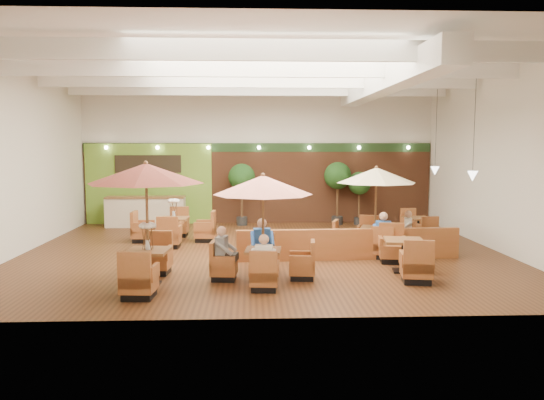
{
  "coord_description": "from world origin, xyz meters",
  "views": [
    {
      "loc": [
        -0.36,
        -15.41,
        3.17
      ],
      "look_at": [
        0.3,
        0.5,
        1.5
      ],
      "focal_mm": 35.0,
      "sensor_mm": 36.0,
      "label": 1
    }
  ],
  "objects": [
    {
      "name": "diner_2",
      "position": [
        -0.98,
        -3.17,
        0.76
      ],
      "size": [
        0.37,
        0.43,
        0.81
      ],
      "rotation": [
        0.0,
        0.0,
        4.52
      ],
      "color": "slate",
      "rests_on": "ground"
    },
    {
      "name": "table_0",
      "position": [
        -2.67,
        -3.56,
        2.13
      ],
      "size": [
        2.61,
        2.79,
        2.81
      ],
      "rotation": [
        0.0,
        0.0,
        -0.08
      ],
      "color": "brown",
      "rests_on": "ground"
    },
    {
      "name": "service_counter",
      "position": [
        -4.4,
        5.1,
        0.58
      ],
      "size": [
        3.0,
        0.75,
        1.18
      ],
      "color": "beige",
      "rests_on": "ground"
    },
    {
      "name": "table_3",
      "position": [
        -2.85,
        1.82,
        0.44
      ],
      "size": [
        2.7,
        2.7,
        1.58
      ],
      "rotation": [
        0.0,
        0.0,
        -0.04
      ],
      "color": "brown",
      "rests_on": "ground"
    },
    {
      "name": "table_2",
      "position": [
        3.34,
        -0.03,
        1.75
      ],
      "size": [
        2.64,
        2.64,
        2.55
      ],
      "rotation": [
        0.0,
        0.0,
        -0.33
      ],
      "color": "brown",
      "rests_on": "ground"
    },
    {
      "name": "diner_3",
      "position": [
        3.34,
        -0.96,
        0.78
      ],
      "size": [
        0.45,
        0.39,
        0.85
      ],
      "rotation": [
        0.0,
        0.0,
        -0.21
      ],
      "color": "#2A5DB6",
      "rests_on": "ground"
    },
    {
      "name": "diner_1",
      "position": [
        -0.06,
        -2.25,
        0.78
      ],
      "size": [
        0.43,
        0.35,
        0.86
      ],
      "rotation": [
        0.0,
        0.0,
        3.21
      ],
      "color": "#2A5DB6",
      "rests_on": "ground"
    },
    {
      "name": "table_1",
      "position": [
        -0.06,
        -3.17,
        1.72
      ],
      "size": [
        2.49,
        2.49,
        2.52
      ],
      "rotation": [
        0.0,
        0.0,
        -0.1
      ],
      "color": "brown",
      "rests_on": "ground"
    },
    {
      "name": "booth_divider",
      "position": [
        2.36,
        -1.11,
        0.43
      ],
      "size": [
        6.21,
        0.44,
        0.86
      ],
      "primitive_type": "cube",
      "rotation": [
        0.0,
        0.0,
        0.04
      ],
      "color": "brown",
      "rests_on": "ground"
    },
    {
      "name": "topiary_1",
      "position": [
        3.09,
        5.3,
        1.85
      ],
      "size": [
        1.07,
        1.07,
        2.48
      ],
      "color": "black",
      "rests_on": "ground"
    },
    {
      "name": "topiary_0",
      "position": [
        -0.69,
        5.3,
        1.81
      ],
      "size": [
        1.05,
        1.05,
        2.43
      ],
      "color": "black",
      "rests_on": "ground"
    },
    {
      "name": "room",
      "position": [
        0.25,
        1.22,
        3.63
      ],
      "size": [
        14.04,
        14.0,
        5.52
      ],
      "color": "#381E0F",
      "rests_on": "ground"
    },
    {
      "name": "diner_0",
      "position": [
        -0.06,
        -4.09,
        0.75
      ],
      "size": [
        0.41,
        0.34,
        0.79
      ],
      "rotation": [
        0.0,
        0.0,
        -0.13
      ],
      "color": "white",
      "rests_on": "ground"
    },
    {
      "name": "table_4",
      "position": [
        3.46,
        -2.56,
        0.4
      ],
      "size": [
        1.07,
        2.86,
        1.04
      ],
      "rotation": [
        0.0,
        0.0,
        -0.16
      ],
      "color": "brown",
      "rests_on": "ground"
    },
    {
      "name": "table_5",
      "position": [
        5.4,
        2.33,
        0.33
      ],
      "size": [
        0.85,
        2.36,
        0.87
      ],
      "rotation": [
        0.0,
        0.0,
        0.09
      ],
      "color": "brown",
      "rests_on": "ground"
    },
    {
      "name": "topiary_2",
      "position": [
        3.96,
        5.3,
        1.57
      ],
      "size": [
        0.9,
        0.9,
        2.1
      ],
      "color": "black",
      "rests_on": "ground"
    },
    {
      "name": "diner_4",
      "position": [
        4.27,
        -0.03,
        0.75
      ],
      "size": [
        0.37,
        0.41,
        0.77
      ],
      "rotation": [
        0.0,
        0.0,
        1.31
      ],
      "color": "white",
      "rests_on": "ground"
    }
  ]
}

